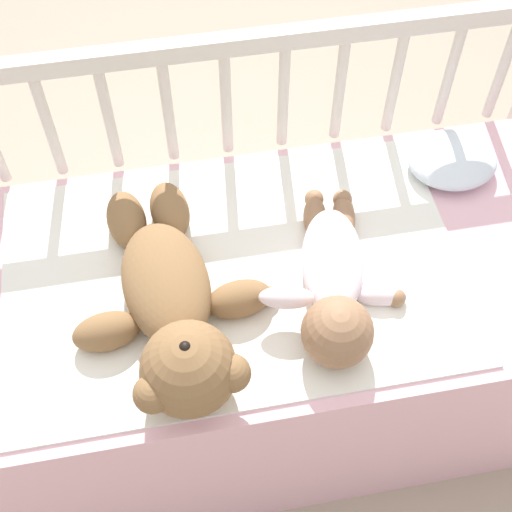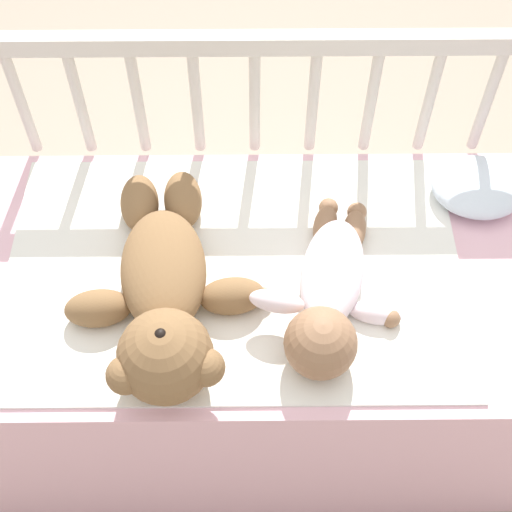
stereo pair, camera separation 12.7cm
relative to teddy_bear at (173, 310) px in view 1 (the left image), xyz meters
The scene contains 7 objects.
ground_plane 0.62m from the teddy_bear, 30.78° to the left, with size 12.00×12.00×0.00m, color tan.
crib_mattress 0.38m from the teddy_bear, 30.78° to the left, with size 1.34×0.59×0.53m.
crib_rail 0.44m from the teddy_bear, 68.95° to the left, with size 1.34×0.04×0.82m.
blanket 0.16m from the teddy_bear, 37.95° to the left, with size 0.84×0.54×0.01m.
teddy_bear is the anchor object (origin of this frame).
baby 0.28m from the teddy_bear, ahead, with size 0.27×0.40×0.12m.
small_pillow 0.66m from the teddy_bear, 24.37° to the left, with size 0.18×0.16×0.06m.
Camera 1 is at (-0.13, -0.73, 1.63)m, focal length 50.00 mm.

